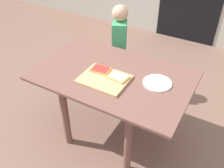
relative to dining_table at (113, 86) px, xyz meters
The scene contains 7 objects.
ground_plane 0.57m from the dining_table, ahead, with size 16.00×16.00×0.00m, color brown.
dining_table is the anchor object (origin of this frame).
cutting_board 0.16m from the dining_table, 103.13° to the right, with size 0.37×0.29×0.02m, color tan.
pizza_slice_far_right 0.17m from the dining_table, 31.65° to the right, with size 0.17×0.13×0.02m.
pizza_slice_far_left 0.18m from the dining_table, 166.43° to the right, with size 0.16×0.13×0.02m.
plate_white_right 0.38m from the dining_table, 10.06° to the left, with size 0.22×0.22×0.01m, color white.
child_left 0.70m from the dining_table, 114.05° to the left, with size 0.23×0.28×1.01m.
Camera 1 is at (0.82, -1.46, 1.88)m, focal length 40.65 mm.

